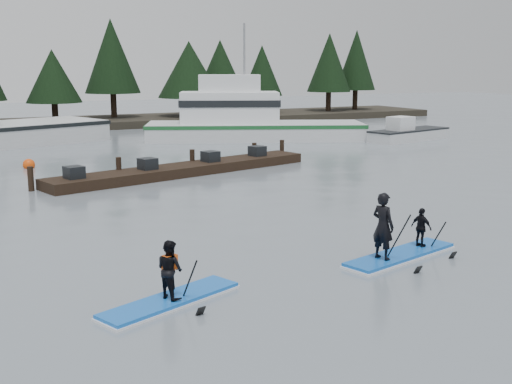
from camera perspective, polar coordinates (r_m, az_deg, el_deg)
name	(u,v)px	position (r m, az deg, el deg)	size (l,w,h in m)	color
ground	(370,282)	(15.45, 10.08, -7.92)	(160.00, 160.00, 0.00)	slate
far_shore	(58,124)	(54.58, -17.21, 5.80)	(70.00, 8.00, 0.60)	#2D281E
treeline	(58,128)	(54.60, -17.19, 5.49)	(60.00, 4.00, 8.00)	black
fishing_boat_medium	(249,130)	(43.91, -0.63, 5.50)	(14.99, 9.56, 8.64)	silver
skiff	(409,135)	(44.54, 13.44, 4.96)	(6.40, 1.92, 0.75)	silver
floating_dock	(185,169)	(30.05, -6.34, 2.00)	(13.53, 1.80, 0.45)	black
buoy_b	(29,168)	(33.67, -19.52, 2.03)	(0.59, 0.59, 0.59)	#E4470B
buoy_c	(307,142)	(42.70, 4.58, 4.47)	(0.61, 0.61, 0.61)	#E4470B
paddleboard_solo	(170,284)	(13.93, -7.63, -8.07)	(3.41, 1.98, 1.85)	blue
paddleboard_duo	(397,238)	(17.22, 12.41, -4.02)	(3.81, 1.79, 2.38)	blue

